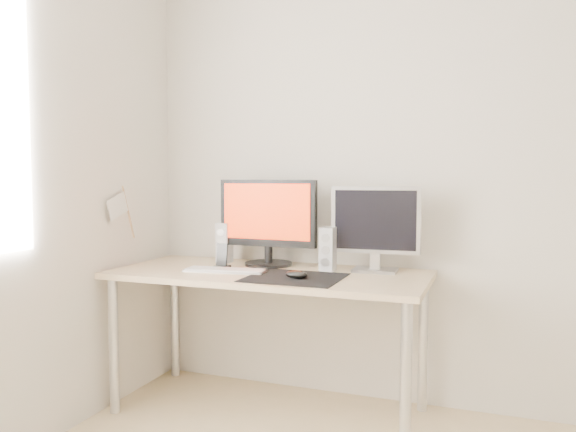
# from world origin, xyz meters

# --- Properties ---
(wall_back) EXTENTS (3.50, 0.00, 3.50)m
(wall_back) POSITION_xyz_m (0.00, 1.75, 1.25)
(wall_back) COLOR white
(wall_back) RESTS_ON ground
(mousepad) EXTENTS (0.45, 0.40, 0.00)m
(mousepad) POSITION_xyz_m (-0.75, 1.26, 0.73)
(mousepad) COLOR black
(mousepad) RESTS_ON desk
(mouse) EXTENTS (0.11, 0.06, 0.04)m
(mouse) POSITION_xyz_m (-0.73, 1.23, 0.75)
(mouse) COLOR black
(mouse) RESTS_ON mousepad
(desk) EXTENTS (1.60, 0.70, 0.73)m
(desk) POSITION_xyz_m (-0.93, 1.38, 0.65)
(desk) COLOR #D1B587
(desk) RESTS_ON ground
(main_monitor) EXTENTS (0.55, 0.27, 0.47)m
(main_monitor) POSITION_xyz_m (-1.01, 1.56, 0.98)
(main_monitor) COLOR black
(main_monitor) RESTS_ON desk
(second_monitor) EXTENTS (0.45, 0.17, 0.43)m
(second_monitor) POSITION_xyz_m (-0.42, 1.57, 0.97)
(second_monitor) COLOR #ABABAD
(second_monitor) RESTS_ON desk
(speaker_left) EXTENTS (0.07, 0.09, 0.23)m
(speaker_left) POSITION_xyz_m (-1.28, 1.57, 0.84)
(speaker_left) COLOR white
(speaker_left) RESTS_ON desk
(speaker_right) EXTENTS (0.07, 0.09, 0.23)m
(speaker_right) POSITION_xyz_m (-0.65, 1.50, 0.84)
(speaker_right) COLOR white
(speaker_right) RESTS_ON desk
(keyboard) EXTENTS (0.43, 0.16, 0.02)m
(keyboard) POSITION_xyz_m (-1.14, 1.30, 0.74)
(keyboard) COLOR #B8B9BB
(keyboard) RESTS_ON desk
(phone_dock) EXTENTS (0.07, 0.06, 0.13)m
(phone_dock) POSITION_xyz_m (-1.20, 1.38, 0.77)
(phone_dock) COLOR black
(phone_dock) RESTS_ON desk
(pennant) EXTENTS (0.01, 0.23, 0.29)m
(pennant) POSITION_xyz_m (-1.72, 1.24, 1.05)
(pennant) COLOR #A57F54
(pennant) RESTS_ON wall_left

